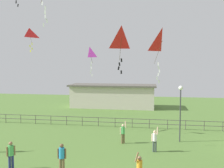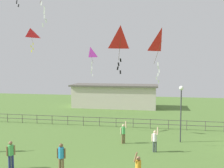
% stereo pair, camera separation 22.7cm
% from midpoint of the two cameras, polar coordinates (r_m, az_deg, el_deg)
% --- Properties ---
extents(lamppost, '(0.36, 0.36, 4.65)m').
position_cam_midpoint_polar(lamppost, '(21.46, 15.55, -3.83)').
color(lamppost, '#38383D').
rests_on(lamppost, ground_plane).
extents(person_0, '(0.53, 0.32, 1.75)m').
position_cam_midpoint_polar(person_0, '(15.74, -10.93, -15.57)').
color(person_0, brown).
rests_on(person_0, ground_plane).
extents(person_1, '(0.49, 0.32, 1.87)m').
position_cam_midpoint_polar(person_1, '(19.11, 9.93, -12.16)').
color(person_1, '#3F4C47').
rests_on(person_1, ground_plane).
extents(person_2, '(0.42, 0.37, 1.73)m').
position_cam_midpoint_polar(person_2, '(17.05, -21.42, -14.25)').
color(person_2, navy).
rests_on(person_2, ground_plane).
extents(person_5, '(0.50, 0.29, 1.85)m').
position_cam_midpoint_polar(person_5, '(20.83, 2.88, -10.75)').
color(person_5, brown).
rests_on(person_5, ground_plane).
extents(kite_0, '(1.07, 1.18, 3.29)m').
position_cam_midpoint_polar(kite_0, '(15.70, 11.51, 9.07)').
color(kite_0, red).
extents(kite_2, '(0.89, 0.71, 2.56)m').
position_cam_midpoint_polar(kite_2, '(22.34, -4.58, 6.77)').
color(kite_2, '#B22DB2').
extents(kite_4, '(1.05, 1.18, 2.15)m').
position_cam_midpoint_polar(kite_4, '(24.70, -17.60, 10.57)').
color(kite_4, red).
extents(kite_5, '(0.99, 0.92, 2.56)m').
position_cam_midpoint_polar(kite_5, '(13.79, 2.40, 10.05)').
color(kite_5, red).
extents(waterfront_railing, '(36.06, 0.06, 0.95)m').
position_cam_midpoint_polar(waterfront_railing, '(26.11, 1.69, -8.32)').
color(waterfront_railing, '#4C4742').
rests_on(waterfront_railing, ground_plane).
extents(pavilion_building, '(12.84, 4.46, 3.41)m').
position_cam_midpoint_polar(pavilion_building, '(37.99, 0.74, -2.66)').
color(pavilion_building, beige).
rests_on(pavilion_building, ground_plane).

